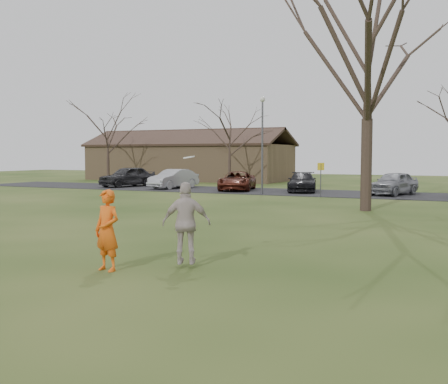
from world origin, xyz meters
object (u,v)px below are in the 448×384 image
(player_defender, at_px, (107,230))
(car_1, at_px, (173,179))
(lamp_post, at_px, (262,133))
(car_3, at_px, (302,182))
(car_0, at_px, (128,176))
(big_tree, at_px, (368,56))
(car_2, at_px, (237,181))
(building, at_px, (189,161))
(car_4, at_px, (394,183))
(catching_play, at_px, (186,223))

(player_defender, xyz_separation_m, car_1, (-13.30, 25.33, -0.15))
(lamp_post, bearing_deg, car_3, 59.64)
(car_0, height_order, big_tree, big_tree)
(car_1, xyz_separation_m, lamp_post, (8.08, -2.42, 3.21))
(car_2, relative_size, building, 0.23)
(car_4, relative_size, building, 0.21)
(car_4, bearing_deg, lamp_post, -142.77)
(car_1, bearing_deg, car_2, 10.40)
(lamp_post, bearing_deg, car_0, 167.35)
(car_0, xyz_separation_m, lamp_post, (12.53, -2.81, 3.12))
(car_0, bearing_deg, player_defender, -38.79)
(car_0, height_order, catching_play, catching_play)
(player_defender, relative_size, building, 0.09)
(player_defender, xyz_separation_m, big_tree, (2.78, 15.41, 6.10))
(car_1, relative_size, car_3, 0.95)
(car_2, distance_m, building, 17.23)
(player_defender, bearing_deg, big_tree, 87.92)
(car_0, xyz_separation_m, car_3, (14.30, 0.20, -0.14))
(car_1, xyz_separation_m, car_3, (9.84, 0.59, -0.05))
(car_0, distance_m, building, 12.82)
(car_2, xyz_separation_m, car_3, (4.61, 0.59, -0.00))
(player_defender, distance_m, lamp_post, 23.70)
(car_3, xyz_separation_m, big_tree, (6.24, -10.51, 6.30))
(car_2, relative_size, car_4, 1.11)
(player_defender, distance_m, car_0, 31.26)
(car_0, relative_size, lamp_post, 0.75)
(player_defender, xyz_separation_m, catching_play, (1.44, 1.01, 0.12))
(car_3, bearing_deg, car_1, 168.23)
(car_4, distance_m, catching_play, 24.71)
(car_1, height_order, car_4, car_4)
(car_0, height_order, lamp_post, lamp_post)
(player_defender, height_order, car_1, player_defender)
(building, xyz_separation_m, lamp_post, (14.00, -15.50, 2.04))
(car_1, height_order, lamp_post, lamp_post)
(player_defender, bearing_deg, car_0, 132.75)
(car_1, distance_m, car_4, 15.91)
(car_0, distance_m, car_2, 9.69)
(player_defender, relative_size, big_tree, 0.13)
(catching_play, bearing_deg, building, 118.92)
(car_1, xyz_separation_m, catching_play, (14.74, -24.32, 0.27))
(catching_play, bearing_deg, player_defender, -144.93)
(car_3, distance_m, big_tree, 13.75)
(car_3, bearing_deg, car_2, 172.12)
(car_2, distance_m, catching_play, 26.12)
(catching_play, relative_size, big_tree, 0.18)
(car_1, distance_m, car_3, 9.86)
(catching_play, bearing_deg, car_3, 101.12)
(catching_play, bearing_deg, car_4, 87.29)
(car_0, relative_size, building, 0.23)
(car_1, relative_size, car_2, 0.91)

